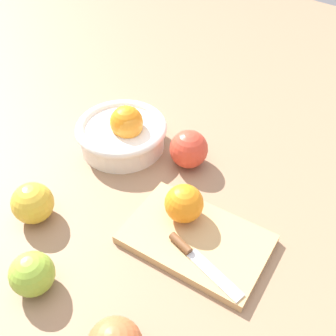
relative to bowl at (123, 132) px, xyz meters
name	(u,v)px	position (x,y,z in m)	size (l,w,h in m)	color
ground_plane	(115,213)	(0.12, -0.15, -0.04)	(2.40, 2.40, 0.00)	#997556
bowl	(123,132)	(0.00, 0.00, 0.00)	(0.20, 0.20, 0.10)	white
cutting_board	(196,239)	(0.28, -0.11, -0.03)	(0.24, 0.16, 0.02)	tan
orange_on_board	(184,204)	(0.23, -0.09, 0.01)	(0.07, 0.07, 0.07)	orange
knife	(194,257)	(0.30, -0.15, -0.02)	(0.16, 0.04, 0.01)	silver
apple_back_center	(189,149)	(0.14, 0.05, 0.00)	(0.08, 0.08, 0.08)	#D6422D
apple_front_center	(32,274)	(0.13, -0.34, 0.00)	(0.07, 0.07, 0.07)	#8EB738
apple_front_left	(33,203)	(0.02, -0.25, 0.00)	(0.08, 0.08, 0.08)	gold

